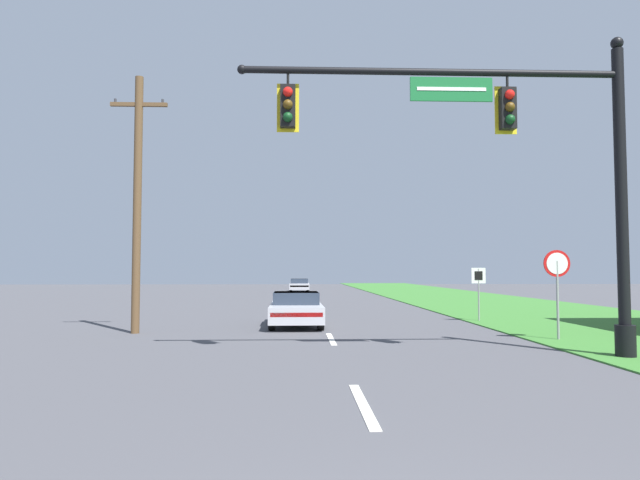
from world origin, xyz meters
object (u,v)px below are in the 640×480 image
(signal_mast, at_px, (526,162))
(far_car, at_px, (299,285))
(stop_sign, at_px, (557,274))
(route_sign_post, at_px, (479,282))
(car_ahead, at_px, (296,309))
(utility_pole_near, at_px, (137,199))

(signal_mast, bearing_deg, far_car, 97.02)
(far_car, relative_size, stop_sign, 1.75)
(far_car, distance_m, route_sign_post, 32.48)
(stop_sign, relative_size, route_sign_post, 1.23)
(signal_mast, relative_size, route_sign_post, 4.41)
(route_sign_post, bearing_deg, far_car, 102.19)
(far_car, distance_m, stop_sign, 38.46)
(stop_sign, bearing_deg, car_ahead, 147.78)
(car_ahead, height_order, far_car, same)
(signal_mast, distance_m, far_car, 41.45)
(signal_mast, height_order, stop_sign, signal_mast)
(route_sign_post, height_order, utility_pole_near, utility_pole_near)
(stop_sign, bearing_deg, far_car, 100.76)
(stop_sign, xyz_separation_m, utility_pole_near, (-12.40, 2.35, 2.37))
(route_sign_post, relative_size, utility_pole_near, 0.25)
(stop_sign, bearing_deg, signal_mast, -123.60)
(signal_mast, xyz_separation_m, utility_pole_near, (-10.27, 5.56, -0.18))
(signal_mast, bearing_deg, utility_pole_near, 151.58)
(signal_mast, xyz_separation_m, car_ahead, (-5.24, 7.85, -3.81))
(far_car, height_order, stop_sign, stop_sign)
(utility_pole_near, bearing_deg, stop_sign, -10.73)
(signal_mast, height_order, far_car, signal_mast)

